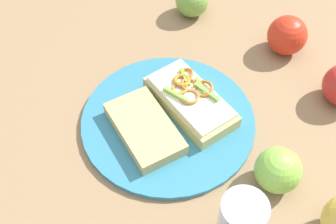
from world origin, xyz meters
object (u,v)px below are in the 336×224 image
(sandwich, at_px, (190,100))
(bread_slice_side, at_px, (145,128))
(apple_2, at_px, (287,35))
(apple_0, at_px, (194,0))
(plate, at_px, (168,121))
(apple_3, at_px, (278,170))

(sandwich, height_order, bread_slice_side, sandwich)
(apple_2, bearing_deg, bread_slice_side, -42.30)
(sandwich, relative_size, apple_0, 2.56)
(apple_2, bearing_deg, apple_0, -112.59)
(sandwich, relative_size, apple_2, 2.35)
(bread_slice_side, xyz_separation_m, apple_2, (-0.25, 0.23, 0.02))
(apple_0, xyz_separation_m, apple_2, (0.08, 0.19, 0.00))
(bread_slice_side, bearing_deg, sandwich, 96.72)
(plate, distance_m, apple_3, 0.21)
(apple_2, distance_m, apple_3, 0.31)
(sandwich, height_order, apple_0, apple_0)
(sandwich, distance_m, bread_slice_side, 0.10)
(apple_0, bearing_deg, plate, -0.75)
(plate, relative_size, sandwich, 1.66)
(plate, relative_size, apple_3, 4.16)
(plate, height_order, apple_0, apple_0)
(plate, relative_size, bread_slice_side, 2.05)
(plate, height_order, apple_3, apple_3)
(apple_0, distance_m, apple_3, 0.43)
(bread_slice_side, relative_size, apple_3, 2.03)
(bread_slice_side, relative_size, apple_2, 1.90)
(plate, distance_m, apple_2, 0.30)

